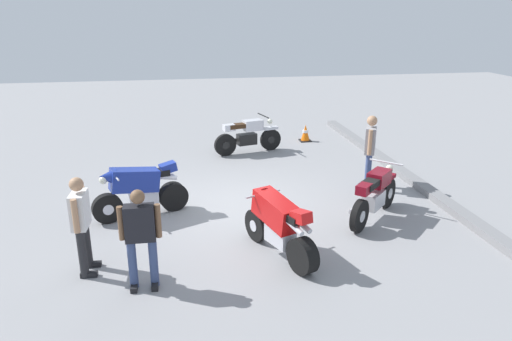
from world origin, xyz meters
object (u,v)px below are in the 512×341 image
object	(u,v)px
motorcycle_blue_sportbike	(140,189)
person_in_black_shirt	(141,234)
person_in_white_shirt	(81,220)
motorcycle_red_sportbike	(278,223)
motorcycle_maroon_cruiser	(375,195)
traffic_cone	(305,133)
motorcycle_silver_cruiser	(248,136)
person_in_gray_shirt	(370,147)

from	to	relation	value
motorcycle_blue_sportbike	person_in_black_shirt	xyz separation A→B (m)	(2.67, 0.19, 0.29)
motorcycle_blue_sportbike	person_in_white_shirt	bearing A→B (deg)	51.88
motorcycle_red_sportbike	person_in_white_shirt	bearing A→B (deg)	67.81
motorcycle_maroon_cruiser	motorcycle_red_sportbike	bearing A→B (deg)	162.45
person_in_black_shirt	person_in_white_shirt	size ratio (longest dim) A/B	0.98
person_in_black_shirt	traffic_cone	xyz separation A→B (m)	(-7.77, 4.66, -0.62)
motorcycle_red_sportbike	motorcycle_blue_sportbike	size ratio (longest dim) A/B	0.98
motorcycle_blue_sportbike	person_in_black_shirt	bearing A→B (deg)	75.54
motorcycle_blue_sportbike	person_in_black_shirt	size ratio (longest dim) A/B	1.21
person_in_black_shirt	motorcycle_maroon_cruiser	bearing A→B (deg)	112.23
motorcycle_silver_cruiser	traffic_cone	xyz separation A→B (m)	(-0.99, 2.02, -0.26)
person_in_white_shirt	person_in_black_shirt	bearing A→B (deg)	-29.11
motorcycle_red_sportbike	traffic_cone	size ratio (longest dim) A/B	3.53
motorcycle_red_sportbike	motorcycle_silver_cruiser	world-z (taller)	motorcycle_red_sportbike
motorcycle_red_sportbike	person_in_white_shirt	xyz separation A→B (m)	(0.03, -3.14, 0.32)
person_in_white_shirt	traffic_cone	distance (m)	9.13
motorcycle_silver_cruiser	person_in_black_shirt	bearing A→B (deg)	-126.22
person_in_black_shirt	person_in_gray_shirt	bearing A→B (deg)	125.21
motorcycle_silver_cruiser	person_in_gray_shirt	distance (m)	4.11
motorcycle_maroon_cruiser	person_in_gray_shirt	bearing A→B (deg)	26.49
person_in_gray_shirt	motorcycle_blue_sportbike	bearing A→B (deg)	-145.85
motorcycle_red_sportbike	person_in_black_shirt	distance (m)	2.31
motorcycle_maroon_cruiser	motorcycle_blue_sportbike	bearing A→B (deg)	123.86
person_in_gray_shirt	traffic_cone	world-z (taller)	person_in_gray_shirt
motorcycle_red_sportbike	traffic_cone	world-z (taller)	motorcycle_red_sportbike
motorcycle_maroon_cruiser	person_in_gray_shirt	world-z (taller)	person_in_gray_shirt
motorcycle_silver_cruiser	person_in_gray_shirt	world-z (taller)	person_in_gray_shirt
motorcycle_blue_sportbike	motorcycle_red_sportbike	bearing A→B (deg)	120.76
person_in_white_shirt	motorcycle_maroon_cruiser	bearing A→B (deg)	15.29
person_in_gray_shirt	person_in_black_shirt	world-z (taller)	person_in_gray_shirt
motorcycle_silver_cruiser	motorcycle_blue_sportbike	xyz separation A→B (m)	(4.11, -2.84, 0.07)
traffic_cone	person_in_black_shirt	bearing A→B (deg)	-30.95
person_in_gray_shirt	person_in_white_shirt	distance (m)	6.58
motorcycle_red_sportbike	person_in_gray_shirt	bearing A→B (deg)	-67.16
motorcycle_red_sportbike	person_in_black_shirt	size ratio (longest dim) A/B	1.19
motorcycle_red_sportbike	person_in_gray_shirt	xyz separation A→B (m)	(-2.83, 2.78, 0.40)
motorcycle_maroon_cruiser	person_in_black_shirt	bearing A→B (deg)	156.78
motorcycle_maroon_cruiser	person_in_black_shirt	xyz separation A→B (m)	(1.75, -4.42, 0.36)
motorcycle_red_sportbike	motorcycle_blue_sportbike	distance (m)	3.16
traffic_cone	motorcycle_red_sportbike	bearing A→B (deg)	-18.91
motorcycle_red_sportbike	person_in_white_shirt	distance (m)	3.16
motorcycle_red_sportbike	person_in_white_shirt	world-z (taller)	person_in_white_shirt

